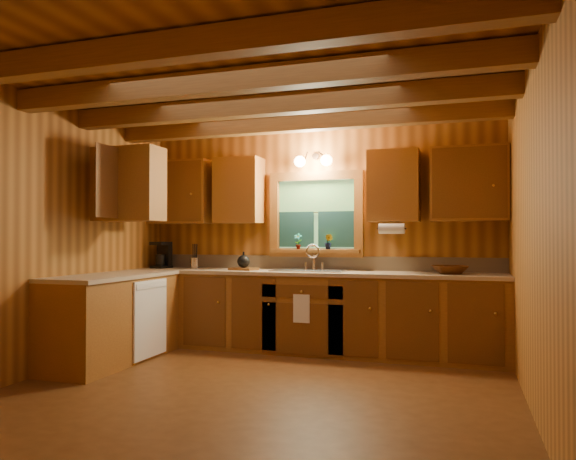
# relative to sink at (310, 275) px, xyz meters

# --- Properties ---
(room) EXTENTS (4.20, 4.20, 4.20)m
(room) POSITION_rel_sink_xyz_m (0.00, -1.60, 0.44)
(room) COLOR #5A3415
(room) RESTS_ON ground
(ceiling_beams) EXTENTS (4.20, 2.54, 0.18)m
(ceiling_beams) POSITION_rel_sink_xyz_m (0.00, -1.60, 1.63)
(ceiling_beams) COLOR brown
(ceiling_beams) RESTS_ON room
(base_cabinets) EXTENTS (4.20, 2.22, 0.86)m
(base_cabinets) POSITION_rel_sink_xyz_m (-0.49, -0.32, -0.43)
(base_cabinets) COLOR brown
(base_cabinets) RESTS_ON ground
(countertop) EXTENTS (4.20, 2.24, 0.04)m
(countertop) POSITION_rel_sink_xyz_m (-0.48, -0.31, 0.02)
(countertop) COLOR tan
(countertop) RESTS_ON base_cabinets
(backsplash) EXTENTS (4.20, 0.02, 0.16)m
(backsplash) POSITION_rel_sink_xyz_m (0.00, 0.28, 0.12)
(backsplash) COLOR tan
(backsplash) RESTS_ON room
(dishwasher_panel) EXTENTS (0.02, 0.60, 0.80)m
(dishwasher_panel) POSITION_rel_sink_xyz_m (-1.47, -0.92, -0.43)
(dishwasher_panel) COLOR white
(dishwasher_panel) RESTS_ON base_cabinets
(upper_cabinets) EXTENTS (4.19, 1.77, 0.78)m
(upper_cabinets) POSITION_rel_sink_xyz_m (-0.56, -0.18, 0.98)
(upper_cabinets) COLOR brown
(upper_cabinets) RESTS_ON room
(window) EXTENTS (1.12, 0.08, 1.00)m
(window) POSITION_rel_sink_xyz_m (0.00, 0.26, 0.67)
(window) COLOR brown
(window) RESTS_ON room
(window_sill) EXTENTS (1.06, 0.14, 0.04)m
(window_sill) POSITION_rel_sink_xyz_m (0.00, 0.22, 0.26)
(window_sill) COLOR brown
(window_sill) RESTS_ON room
(wall_sconce) EXTENTS (0.45, 0.21, 0.17)m
(wall_sconce) POSITION_rel_sink_xyz_m (0.00, 0.14, 1.31)
(wall_sconce) COLOR black
(wall_sconce) RESTS_ON room
(paper_towel_roll) EXTENTS (0.27, 0.11, 0.11)m
(paper_towel_roll) POSITION_rel_sink_xyz_m (0.92, -0.07, 0.51)
(paper_towel_roll) COLOR white
(paper_towel_roll) RESTS_ON upper_cabinets
(dish_towel) EXTENTS (0.18, 0.01, 0.30)m
(dish_towel) POSITION_rel_sink_xyz_m (0.00, -0.34, -0.34)
(dish_towel) COLOR white
(dish_towel) RESTS_ON base_cabinets
(sink) EXTENTS (0.82, 0.48, 0.43)m
(sink) POSITION_rel_sink_xyz_m (0.00, 0.00, 0.00)
(sink) COLOR silver
(sink) RESTS_ON countertop
(coffee_maker) EXTENTS (0.18, 0.23, 0.32)m
(coffee_maker) POSITION_rel_sink_xyz_m (-1.91, 0.04, 0.20)
(coffee_maker) COLOR black
(coffee_maker) RESTS_ON countertop
(utensil_crock) EXTENTS (0.11, 0.11, 0.30)m
(utensil_crock) POSITION_rel_sink_xyz_m (-1.48, 0.06, 0.12)
(utensil_crock) COLOR silver
(utensil_crock) RESTS_ON countertop
(cutting_board) EXTENTS (0.33, 0.27, 0.03)m
(cutting_board) POSITION_rel_sink_xyz_m (-0.78, -0.07, 0.06)
(cutting_board) COLOR brown
(cutting_board) RESTS_ON countertop
(teakettle) EXTENTS (0.15, 0.15, 0.19)m
(teakettle) POSITION_rel_sink_xyz_m (-0.78, -0.07, 0.15)
(teakettle) COLOR black
(teakettle) RESTS_ON cutting_board
(wicker_basket) EXTENTS (0.44, 0.44, 0.09)m
(wicker_basket) POSITION_rel_sink_xyz_m (1.51, -0.04, 0.09)
(wicker_basket) COLOR #48230C
(wicker_basket) RESTS_ON countertop
(potted_plant_left) EXTENTS (0.10, 0.07, 0.19)m
(potted_plant_left) POSITION_rel_sink_xyz_m (-0.20, 0.20, 0.38)
(potted_plant_left) COLOR brown
(potted_plant_left) RESTS_ON window_sill
(potted_plant_right) EXTENTS (0.12, 0.11, 0.18)m
(potted_plant_right) POSITION_rel_sink_xyz_m (0.17, 0.21, 0.37)
(potted_plant_right) COLOR brown
(potted_plant_right) RESTS_ON window_sill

